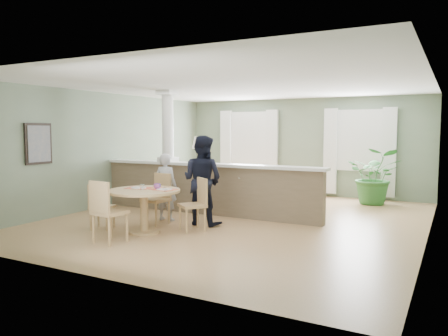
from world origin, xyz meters
The scene contains 12 objects.
ground centered at (0.00, 0.00, 0.00)m, with size 8.00×8.00×0.00m, color tan.
room_shell centered at (-0.03, 0.63, 1.81)m, with size 7.02×8.02×2.71m.
pony_wall centered at (-0.99, 0.20, 0.71)m, with size 5.32×0.38×2.70m.
sofa centered at (-0.50, 1.90, 0.46)m, with size 3.12×1.22×0.91m, color #8A684B.
houseplant centered at (2.14, 3.20, 0.69)m, with size 1.25×1.08×1.39m, color #296227.
dining_table centered at (-0.97, -1.84, 0.61)m, with size 1.28×1.28×0.87m.
chair_far_boy centered at (-1.22, -1.09, 0.54)m, with size 0.50×0.50×0.98m.
chair_far_man centered at (-0.26, -1.25, 0.53)m, with size 0.60×0.60×0.95m.
chair_near centered at (-1.05, -2.72, 0.56)m, with size 0.50×0.50×1.02m.
chair_side centered at (-1.92, -1.98, 0.46)m, with size 0.48×0.48×0.84m.
child_person centered at (-1.26, -0.78, 0.68)m, with size 0.50×0.33×1.36m, color #AAABB0.
man_person centered at (-0.42, -0.75, 0.86)m, with size 0.84×0.65×1.72m, color black.
Camera 1 is at (3.87, -7.91, 1.82)m, focal length 35.00 mm.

